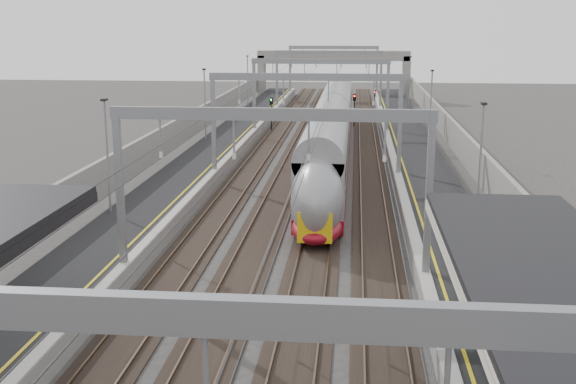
# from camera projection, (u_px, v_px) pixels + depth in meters

# --- Properties ---
(platform_left) EXTENTS (4.00, 120.00, 1.00)m
(platform_left) POSITION_uv_depth(u_px,v_px,m) (200.00, 167.00, 53.03)
(platform_left) COLOR black
(platform_left) RESTS_ON ground
(platform_right) EXTENTS (4.00, 120.00, 1.00)m
(platform_right) POSITION_uv_depth(u_px,v_px,m) (420.00, 171.00, 51.58)
(platform_right) COLOR black
(platform_right) RESTS_ON ground
(tracks) EXTENTS (11.40, 140.00, 0.20)m
(tracks) POSITION_uv_depth(u_px,v_px,m) (308.00, 175.00, 52.40)
(tracks) COLOR black
(tracks) RESTS_ON ground
(overhead_line) EXTENTS (13.00, 140.00, 6.60)m
(overhead_line) POSITION_uv_depth(u_px,v_px,m) (314.00, 83.00, 57.42)
(overhead_line) COLOR gray
(overhead_line) RESTS_ON platform_left
(overbridge) EXTENTS (22.00, 2.20, 6.90)m
(overbridge) POSITION_uv_depth(u_px,v_px,m) (333.00, 62.00, 104.50)
(overbridge) COLOR gray
(overbridge) RESTS_ON ground
(wall_left) EXTENTS (0.30, 120.00, 3.20)m
(wall_left) POSITION_uv_depth(u_px,v_px,m) (157.00, 152.00, 53.06)
(wall_left) COLOR gray
(wall_left) RESTS_ON ground
(wall_right) EXTENTS (0.30, 120.00, 3.20)m
(wall_right) POSITION_uv_depth(u_px,v_px,m) (466.00, 157.00, 51.03)
(wall_right) COLOR gray
(wall_right) RESTS_ON ground
(train) EXTENTS (2.69, 49.01, 4.25)m
(train) POSITION_uv_depth(u_px,v_px,m) (331.00, 138.00, 56.38)
(train) COLOR maroon
(train) RESTS_ON ground
(signal_green) EXTENTS (0.32, 0.32, 3.48)m
(signal_green) POSITION_uv_depth(u_px,v_px,m) (271.00, 108.00, 73.24)
(signal_green) COLOR black
(signal_green) RESTS_ON ground
(signal_red_near) EXTENTS (0.32, 0.32, 3.48)m
(signal_red_near) POSITION_uv_depth(u_px,v_px,m) (354.00, 104.00, 76.87)
(signal_red_near) COLOR black
(signal_red_near) RESTS_ON ground
(signal_red_far) EXTENTS (0.32, 0.32, 3.48)m
(signal_red_far) POSITION_uv_depth(u_px,v_px,m) (374.00, 99.00, 81.40)
(signal_red_far) COLOR black
(signal_red_far) RESTS_ON ground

